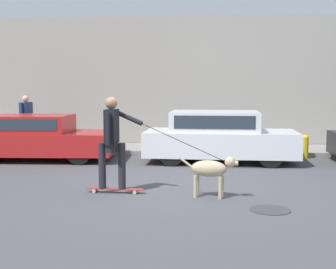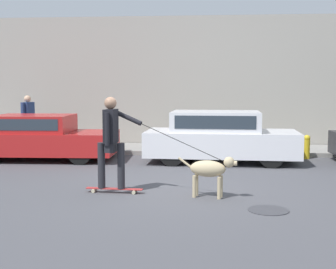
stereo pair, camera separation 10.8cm
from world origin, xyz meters
TOP-DOWN VIEW (x-y plane):
  - ground_plane at (0.00, 0.00)m, footprint 36.00×36.00m
  - back_wall at (0.00, 6.59)m, footprint 32.00×0.30m
  - sidewalk_curb at (0.00, 5.41)m, footprint 30.00×2.03m
  - parked_car_0 at (-3.87, 3.36)m, footprint 4.19×1.89m
  - parked_car_1 at (1.07, 3.37)m, footprint 4.04×1.90m
  - dog at (0.80, -0.68)m, footprint 1.07×0.43m
  - skateboarder at (-1.04, -0.47)m, footprint 2.68×0.58m
  - pedestrian_with_bag at (-4.81, 4.99)m, footprint 0.29×0.72m
  - manhole_cover at (1.74, -1.51)m, footprint 0.66×0.66m
  - fire_hydrant at (3.50, 4.14)m, footprint 0.18×0.18m

SIDE VIEW (x-z plane):
  - ground_plane at x=0.00m, z-range 0.00..0.00m
  - manhole_cover at x=1.74m, z-range 0.00..0.01m
  - sidewalk_curb at x=0.00m, z-range 0.00..0.12m
  - fire_hydrant at x=3.50m, z-range 0.02..0.69m
  - dog at x=0.80m, z-range 0.13..0.88m
  - parked_car_0 at x=-3.87m, z-range -0.02..1.21m
  - parked_car_1 at x=1.07m, z-range -0.01..1.34m
  - pedestrian_with_bag at x=-4.81m, z-range 0.20..1.81m
  - skateboarder at x=-1.04m, z-range 0.13..1.94m
  - back_wall at x=0.00m, z-range 0.00..4.30m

